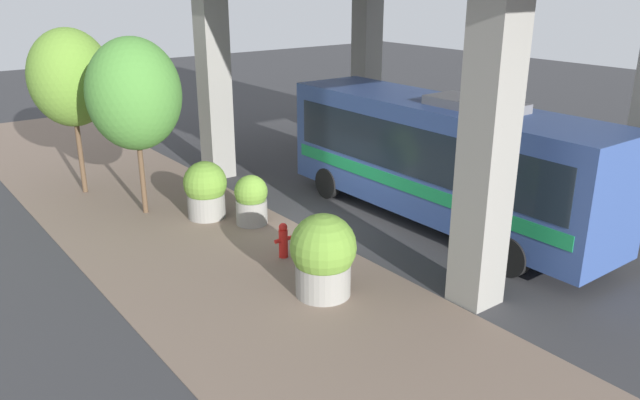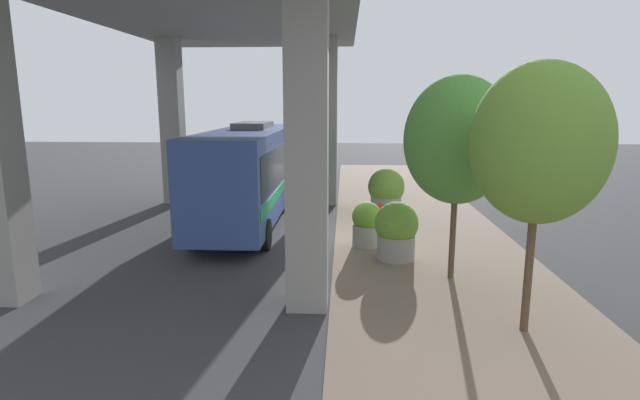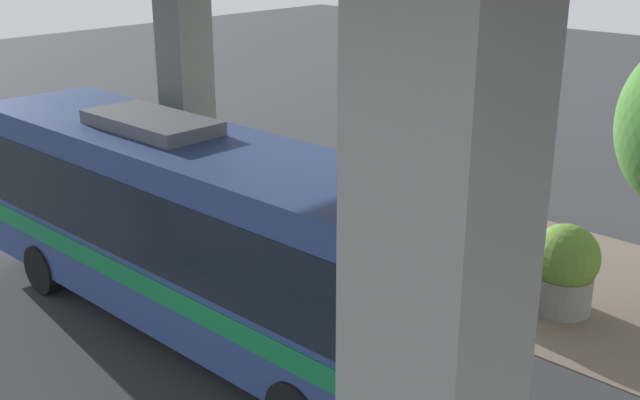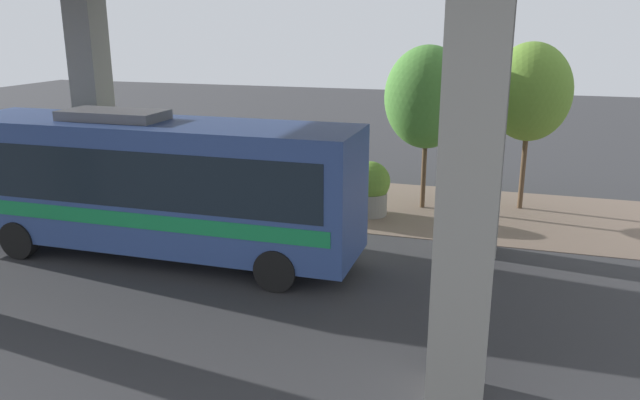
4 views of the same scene
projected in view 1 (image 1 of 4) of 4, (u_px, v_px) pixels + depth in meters
The scene contains 9 objects.
ground_plane at pixel (302, 227), 18.02m from camera, with size 80.00×80.00×0.00m, color #38383A.
sidewalk_strip at pixel (209, 252), 16.30m from camera, with size 6.00×40.00×0.02m.
bus at pixel (441, 155), 17.62m from camera, with size 2.63×10.53×3.79m.
fire_hydrant at pixel (283, 240), 15.87m from camera, with size 0.49×0.23×0.95m.
planter_front at pixel (251, 200), 17.97m from camera, with size 0.96×0.96×1.48m.
planter_middle at pixel (323, 255), 13.83m from camera, with size 1.49×1.49×1.93m.
planter_back at pixel (206, 190), 18.41m from camera, with size 1.28×1.28×1.74m.
street_tree_near at pixel (70, 78), 19.64m from camera, with size 2.58×2.58×5.36m.
street_tree_far at pixel (134, 94), 17.86m from camera, with size 2.71×2.71×5.27m.
Camera 1 is at (-9.71, -13.61, 6.78)m, focal length 35.00 mm.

